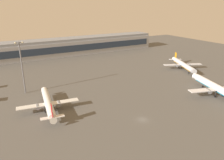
# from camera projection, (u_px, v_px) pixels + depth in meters

# --- Properties ---
(ground_plane) EXTENTS (416.00, 416.00, 0.00)m
(ground_plane) POSITION_uv_depth(u_px,v_px,m) (142.00, 120.00, 97.64)
(ground_plane) COLOR #56544F
(terminal_building) EXTENTS (168.71, 22.40, 16.40)m
(terminal_building) POSITION_uv_depth(u_px,v_px,m) (77.00, 46.00, 225.18)
(terminal_building) COLOR #9EA3AD
(terminal_building) RESTS_ON ground
(airplane_near_gate) EXTENTS (33.99, 43.24, 11.36)m
(airplane_near_gate) POSITION_uv_depth(u_px,v_px,m) (217.00, 88.00, 122.02)
(airplane_near_gate) COLOR white
(airplane_near_gate) RESTS_ON ground
(airplane_far_stand) EXTENTS (28.91, 37.02, 9.50)m
(airplane_far_stand) POSITION_uv_depth(u_px,v_px,m) (48.00, 103.00, 105.33)
(airplane_far_stand) COLOR silver
(airplane_far_stand) RESTS_ON ground
(airplane_taxiway_distant) EXTENTS (29.08, 36.83, 9.96)m
(airplane_taxiway_distant) POSITION_uv_depth(u_px,v_px,m) (183.00, 64.00, 171.80)
(airplane_taxiway_distant) COLOR silver
(airplane_taxiway_distant) RESTS_ON ground
(apron_light_east) EXTENTS (4.80, 0.90, 29.54)m
(apron_light_east) POSITION_uv_depth(u_px,v_px,m) (22.00, 65.00, 121.49)
(apron_light_east) COLOR slate
(apron_light_east) RESTS_ON ground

